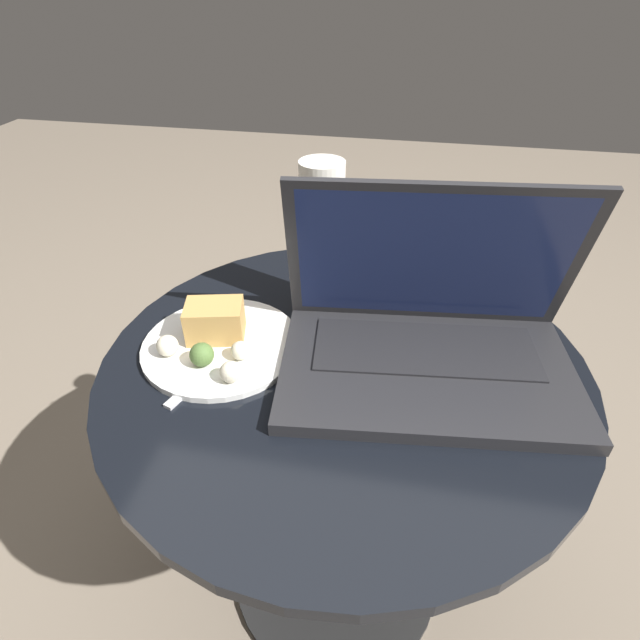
# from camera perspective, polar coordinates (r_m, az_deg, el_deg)

# --- Properties ---
(ground_plane) EXTENTS (6.00, 6.00, 0.00)m
(ground_plane) POSITION_cam_1_polar(r_m,az_deg,el_deg) (1.14, 1.81, -26.66)
(ground_plane) COLOR #726656
(table) EXTENTS (0.66, 0.66, 0.57)m
(table) POSITION_cam_1_polar(r_m,az_deg,el_deg) (0.80, 2.37, -13.37)
(table) COLOR black
(table) RESTS_ON ground_plane
(laptop) EXTENTS (0.40, 0.28, 0.24)m
(laptop) POSITION_cam_1_polar(r_m,az_deg,el_deg) (0.66, 12.26, -1.42)
(laptop) COLOR #232326
(laptop) RESTS_ON table
(beer_glass) EXTENTS (0.06, 0.06, 0.23)m
(beer_glass) POSITION_cam_1_polar(r_m,az_deg,el_deg) (0.73, 0.21, 9.19)
(beer_glass) COLOR #C6701E
(beer_glass) RESTS_ON table
(snack_plate) EXTENTS (0.22, 0.22, 0.06)m
(snack_plate) POSITION_cam_1_polar(r_m,az_deg,el_deg) (0.71, -11.62, -2.15)
(snack_plate) COLOR silver
(snack_plate) RESTS_ON table
(fork) EXTENTS (0.08, 0.19, 0.00)m
(fork) POSITION_cam_1_polar(r_m,az_deg,el_deg) (0.70, -10.75, -3.98)
(fork) COLOR silver
(fork) RESTS_ON table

